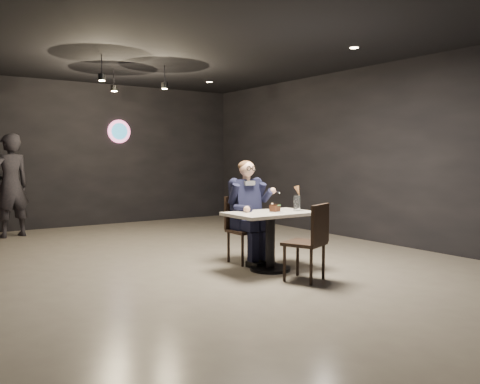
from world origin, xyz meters
TOP-DOWN VIEW (x-y plane):
  - floor at (0.00, 0.00)m, footprint 9.00×9.00m
  - wall_sign at (0.80, 4.47)m, footprint 0.50×0.06m
  - pendant_lights at (0.00, 2.00)m, footprint 1.40×1.20m
  - main_table at (0.68, -1.04)m, footprint 1.10×0.70m
  - chair_far at (0.68, -0.49)m, footprint 0.42×0.46m
  - chair_near at (0.68, -1.69)m, footprint 0.56×0.59m
  - seated_man at (0.68, -0.49)m, footprint 0.60×0.80m
  - dessert_plate at (0.71, -1.13)m, footprint 0.22×0.22m
  - cake_slice at (0.70, -1.10)m, footprint 0.14×0.13m
  - mint_leaf at (0.73, -1.14)m, footprint 0.07×0.04m
  - sundae_glass at (1.06, -1.11)m, footprint 0.09×0.09m
  - wafer_cone at (1.11, -1.07)m, footprint 0.09×0.09m
  - passerby at (-1.54, 3.74)m, footprint 0.78×0.62m

SIDE VIEW (x-z plane):
  - floor at x=0.00m, z-range 0.00..0.00m
  - main_table at x=0.68m, z-range 0.00..0.75m
  - chair_far at x=0.68m, z-range 0.00..0.92m
  - chair_near at x=0.68m, z-range 0.00..0.92m
  - seated_man at x=0.68m, z-range 0.00..1.44m
  - dessert_plate at x=0.71m, z-range 0.75..0.76m
  - cake_slice at x=0.70m, z-range 0.76..0.84m
  - mint_leaf at x=0.73m, z-range 0.84..0.85m
  - sundae_glass at x=1.06m, z-range 0.75..0.95m
  - passerby at x=-1.54m, z-range 0.00..1.87m
  - wafer_cone at x=1.11m, z-range 0.93..1.07m
  - wall_sign at x=0.80m, z-range 1.75..2.25m
  - pendant_lights at x=0.00m, z-range 2.70..3.06m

